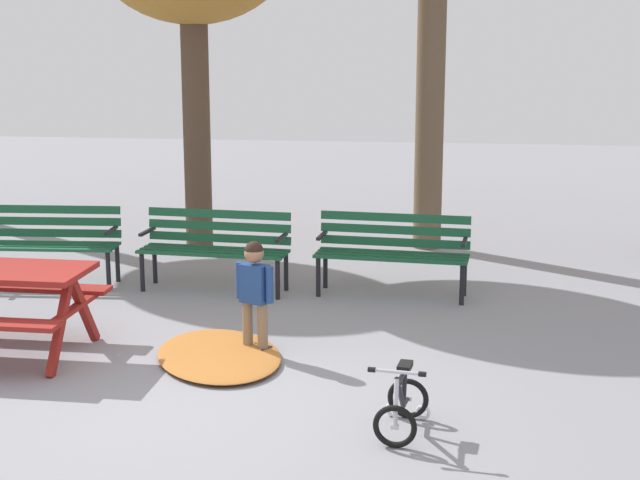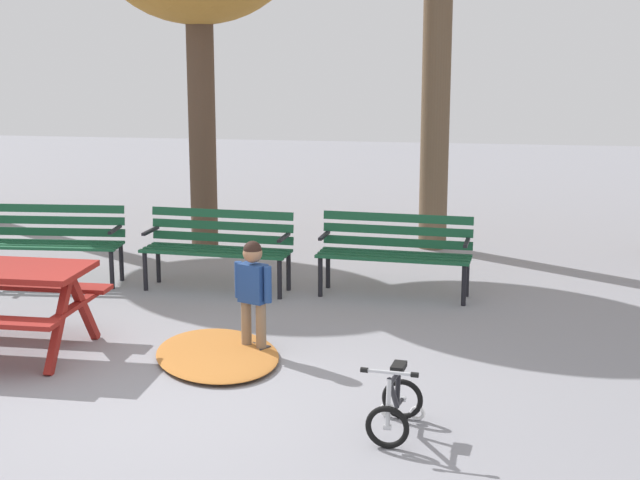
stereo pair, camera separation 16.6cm
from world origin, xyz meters
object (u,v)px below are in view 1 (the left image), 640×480
(child_standing, at_px, (255,288))
(park_bench_right, at_px, (393,247))
(park_bench_left, at_px, (216,243))
(kids_bicycle, at_px, (402,405))
(park_bench_far_left, at_px, (47,238))

(child_standing, bearing_deg, park_bench_right, 63.03)
(park_bench_left, bearing_deg, child_standing, -67.36)
(kids_bicycle, bearing_deg, park_bench_far_left, 139.11)
(child_standing, height_order, kids_bicycle, child_standing)
(park_bench_left, bearing_deg, park_bench_right, 1.50)
(park_bench_far_left, xyz_separation_m, park_bench_left, (1.91, -0.01, 0.00))
(park_bench_far_left, bearing_deg, park_bench_right, 0.58)
(park_bench_far_left, height_order, park_bench_right, same)
(park_bench_far_left, bearing_deg, park_bench_left, -0.33)
(park_bench_right, bearing_deg, park_bench_left, -178.50)
(park_bench_far_left, distance_m, kids_bicycle, 5.44)
(child_standing, xyz_separation_m, kids_bicycle, (1.35, -1.52, -0.38))
(park_bench_right, bearing_deg, kids_bicycle, -85.38)
(park_bench_right, height_order, kids_bicycle, park_bench_right)
(park_bench_far_left, xyz_separation_m, child_standing, (2.76, -2.04, 0.07))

